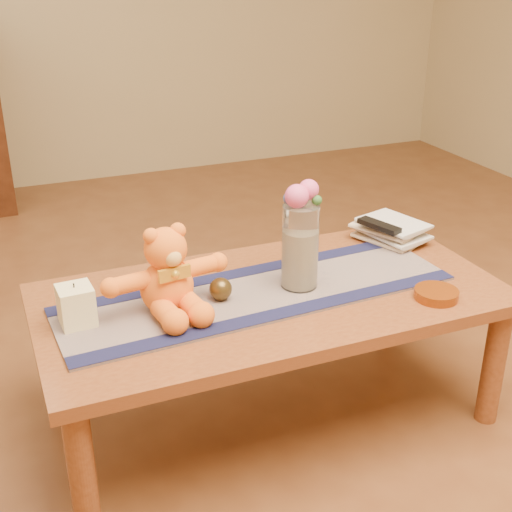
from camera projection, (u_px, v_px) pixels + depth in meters
name	position (u px, v px, depth m)	size (l,w,h in m)	color
floor	(270.00, 414.00, 2.26)	(5.50, 5.50, 0.00)	#593119
coffee_table_top	(271.00, 298.00, 2.09)	(1.40, 0.70, 0.04)	brown
table_leg_fl	(82.00, 474.00, 1.71)	(0.07, 0.07, 0.41)	brown
table_leg_fr	(494.00, 365.00, 2.16)	(0.07, 0.07, 0.41)	brown
table_leg_bl	(51.00, 357.00, 2.20)	(0.07, 0.07, 0.41)	brown
table_leg_br	(392.00, 288.00, 2.65)	(0.07, 0.07, 0.41)	brown
persian_runner	(258.00, 293.00, 2.06)	(1.20, 0.35, 0.01)	#192147
runner_border_near	(280.00, 313.00, 1.94)	(1.20, 0.06, 0.00)	#13153A
runner_border_far	(238.00, 273.00, 2.18)	(1.20, 0.06, 0.00)	#13153A
teddy_bear	(166.00, 270.00, 1.93)	(0.35, 0.29, 0.24)	orange
pillar_candle	(76.00, 305.00, 1.87)	(0.09, 0.09, 0.11)	#FCF4BA
candle_wick	(74.00, 285.00, 1.84)	(0.00, 0.00, 0.01)	black
glass_vase	(300.00, 247.00, 2.05)	(0.11, 0.11, 0.26)	silver
potpourri_fill	(300.00, 259.00, 2.07)	(0.09, 0.09, 0.18)	beige
rose_left	(297.00, 196.00, 1.97)	(0.07, 0.07, 0.07)	#E85294
rose_right	(309.00, 189.00, 1.99)	(0.06, 0.06, 0.06)	#E85294
blue_flower_back	(299.00, 192.00, 2.02)	(0.04, 0.04, 0.04)	#455496
blue_flower_side	(289.00, 198.00, 1.99)	(0.04, 0.04, 0.04)	#455496
leaf_sprig	(317.00, 200.00, 1.99)	(0.03, 0.03, 0.03)	#33662D
bronze_ball	(221.00, 289.00, 2.01)	(0.07, 0.07, 0.07)	#433316
book_bottom	(375.00, 245.00, 2.38)	(0.17, 0.22, 0.02)	beige
book_lower	(378.00, 240.00, 2.38)	(0.16, 0.22, 0.02)	beige
book_upper	(374.00, 235.00, 2.37)	(0.17, 0.22, 0.02)	beige
book_top	(378.00, 229.00, 2.36)	(0.16, 0.22, 0.02)	beige
tv_remote	(379.00, 225.00, 2.35)	(0.04, 0.16, 0.02)	black
amber_dish	(436.00, 294.00, 2.04)	(0.13, 0.13, 0.03)	#BF5914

